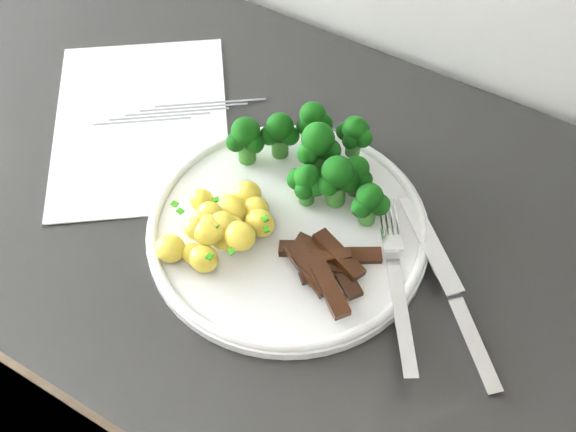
{
  "coord_description": "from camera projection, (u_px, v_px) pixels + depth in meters",
  "views": [
    {
      "loc": [
        0.36,
        1.24,
        1.55
      ],
      "look_at": [
        0.12,
        1.65,
        0.93
      ],
      "focal_mm": 45.54,
      "sensor_mm": 36.0,
      "label": 1
    }
  ],
  "objects": [
    {
      "name": "counter",
      "position": [
        273.0,
        378.0,
        1.18
      ],
      "size": [
        2.39,
        0.6,
        0.9
      ],
      "color": "black",
      "rests_on": "ground"
    },
    {
      "name": "potatoes",
      "position": [
        225.0,
        226.0,
        0.77
      ],
      "size": [
        0.11,
        0.13,
        0.04
      ],
      "color": "gold",
      "rests_on": "plate"
    },
    {
      "name": "broccoli",
      "position": [
        317.0,
        154.0,
        0.81
      ],
      "size": [
        0.2,
        0.13,
        0.08
      ],
      "color": "#2A621F",
      "rests_on": "plate"
    },
    {
      "name": "plate",
      "position": [
        288.0,
        228.0,
        0.8
      ],
      "size": [
        0.31,
        0.31,
        0.02
      ],
      "color": "white",
      "rests_on": "counter"
    },
    {
      "name": "beef_strips",
      "position": [
        327.0,
        266.0,
        0.75
      ],
      "size": [
        0.11,
        0.11,
        0.03
      ],
      "color": "black",
      "rests_on": "plate"
    },
    {
      "name": "recipe_paper",
      "position": [
        141.0,
        122.0,
        0.91
      ],
      "size": [
        0.35,
        0.37,
        0.0
      ],
      "color": "white",
      "rests_on": "counter"
    },
    {
      "name": "fork",
      "position": [
        398.0,
        289.0,
        0.74
      ],
      "size": [
        0.13,
        0.19,
        0.02
      ],
      "color": "silver",
      "rests_on": "plate"
    },
    {
      "name": "knife",
      "position": [
        459.0,
        312.0,
        0.73
      ],
      "size": [
        0.19,
        0.18,
        0.03
      ],
      "color": "silver",
      "rests_on": "plate"
    }
  ]
}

